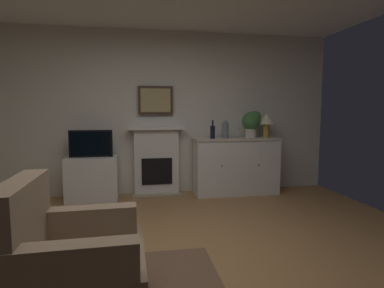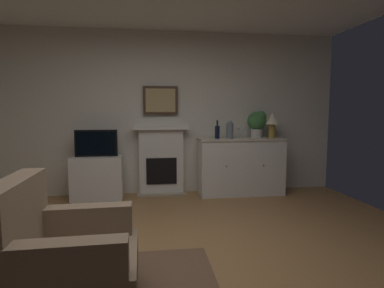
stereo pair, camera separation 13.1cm
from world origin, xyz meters
TOP-DOWN VIEW (x-y plane):
  - ground_plane at (0.00, 0.00)m, footprint 5.88×5.35m
  - wall_rear at (0.00, 2.65)m, footprint 5.88×0.06m
  - fireplace_unit at (0.01, 2.52)m, footprint 0.87×0.30m
  - framed_picture at (0.01, 2.56)m, footprint 0.55×0.04m
  - sideboard_cabinet at (1.29, 2.34)m, footprint 1.37×0.49m
  - table_lamp at (1.79, 2.34)m, footprint 0.26×0.26m
  - wine_bottle at (0.88, 2.30)m, footprint 0.08×0.08m
  - wine_glass_left at (1.22, 2.30)m, footprint 0.07×0.07m
  - wine_glass_center at (1.33, 2.38)m, footprint 0.07×0.07m
  - vase_decorative at (1.08, 2.29)m, footprint 0.11×0.11m
  - tv_cabinet at (-0.96, 2.36)m, footprint 0.75×0.42m
  - tv_set at (-0.96, 2.33)m, footprint 0.62×0.07m
  - potted_plant_small at (1.56, 2.39)m, footprint 0.30×0.30m
  - armchair at (-0.72, -0.46)m, footprint 0.83×0.80m

SIDE VIEW (x-z plane):
  - ground_plane at x=0.00m, z-range -0.10..0.00m
  - tv_cabinet at x=-0.96m, z-range 0.00..0.66m
  - armchair at x=-0.72m, z-range -0.08..0.84m
  - sideboard_cabinet at x=1.29m, z-range 0.00..0.91m
  - fireplace_unit at x=0.01m, z-range 0.00..1.10m
  - tv_set at x=-0.96m, z-range 0.66..1.06m
  - wine_bottle at x=0.88m, z-range 0.87..1.16m
  - wine_glass_left at x=1.22m, z-range 0.95..1.11m
  - wine_glass_center at x=1.33m, z-range 0.95..1.11m
  - vase_decorative at x=1.08m, z-range 0.91..1.19m
  - potted_plant_small at x=1.56m, z-range 0.95..1.38m
  - table_lamp at x=1.79m, z-range 0.99..1.39m
  - wall_rear at x=0.00m, z-range 0.00..2.61m
  - framed_picture at x=0.01m, z-range 1.28..1.73m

